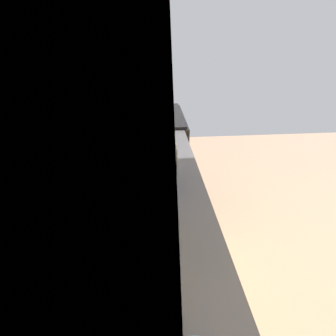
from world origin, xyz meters
TOP-DOWN VIEW (x-y plane):
  - wall_back at (0.00, 1.69)m, footprint 4.15×0.12m
  - oven_range at (1.46, 1.31)m, footprint 0.66×0.66m
  - microwave at (0.38, 1.35)m, footprint 0.45×0.33m

SIDE VIEW (x-z plane):
  - oven_range at x=1.46m, z-range -0.07..1.02m
  - microwave at x=0.38m, z-range 0.91..1.22m
  - wall_back at x=0.00m, z-range 0.00..2.76m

